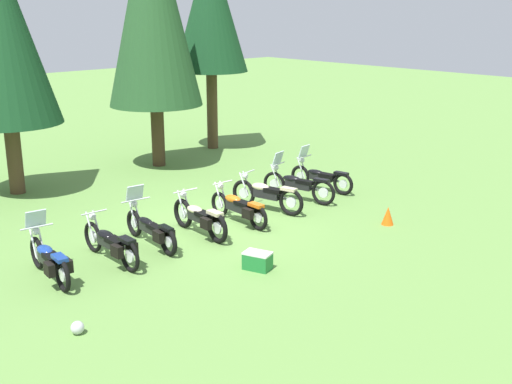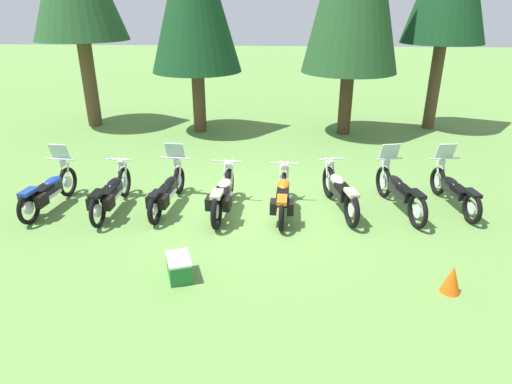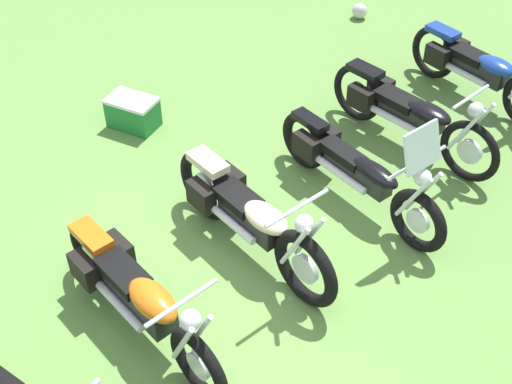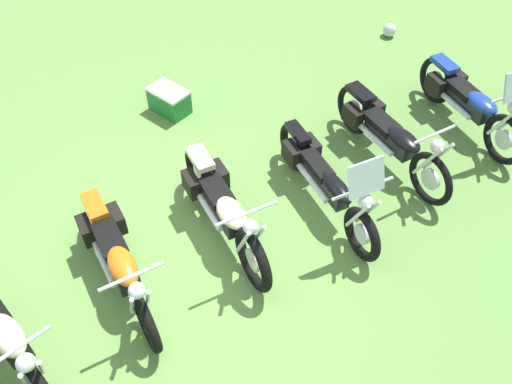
% 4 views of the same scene
% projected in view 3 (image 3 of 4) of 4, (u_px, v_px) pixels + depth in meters
% --- Properties ---
extents(ground_plane, '(80.00, 80.00, 0.00)m').
position_uv_depth(ground_plane, '(215.00, 300.00, 6.02)').
color(ground_plane, '#608C42').
extents(motorcycle_0, '(0.74, 2.21, 1.37)m').
position_uv_depth(motorcycle_0, '(479.00, 67.00, 8.26)').
color(motorcycle_0, black).
rests_on(motorcycle_0, ground_plane).
extents(motorcycle_1, '(0.64, 2.33, 1.02)m').
position_uv_depth(motorcycle_1, '(407.00, 112.00, 7.53)').
color(motorcycle_1, black).
rests_on(motorcycle_1, ground_plane).
extents(motorcycle_2, '(0.78, 2.34, 1.35)m').
position_uv_depth(motorcycle_2, '(355.00, 169.00, 6.78)').
color(motorcycle_2, black).
rests_on(motorcycle_2, ground_plane).
extents(motorcycle_3, '(0.71, 2.26, 1.04)m').
position_uv_depth(motorcycle_3, '(249.00, 216.00, 6.19)').
color(motorcycle_3, black).
rests_on(motorcycle_3, ground_plane).
extents(motorcycle_4, '(0.65, 2.25, 0.99)m').
position_uv_depth(motorcycle_4, '(137.00, 295.00, 5.49)').
color(motorcycle_4, black).
rests_on(motorcycle_4, ground_plane).
extents(picnic_cooler, '(0.56, 0.69, 0.39)m').
position_uv_depth(picnic_cooler, '(133.00, 113.00, 7.98)').
color(picnic_cooler, '#1E7233').
rests_on(picnic_cooler, ground_plane).
extents(dropped_helmet, '(0.24, 0.24, 0.24)m').
position_uv_depth(dropped_helmet, '(360.00, 11.00, 10.24)').
color(dropped_helmet, silver).
rests_on(dropped_helmet, ground_plane).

